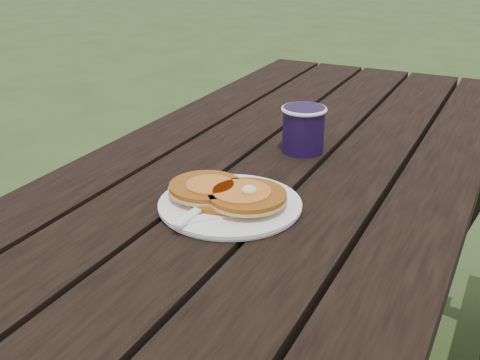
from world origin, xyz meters
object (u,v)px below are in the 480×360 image
at_px(picnic_table, 274,320).
at_px(pancake_stack, 227,194).
at_px(plate, 230,205).
at_px(coffee_cup, 303,127).

xyz_separation_m(picnic_table, pancake_stack, (0.00, -0.22, 0.41)).
relative_size(picnic_table, plate, 7.67).
bearing_deg(pancake_stack, coffee_cup, 86.54).
relative_size(plate, coffee_cup, 2.45).
xyz_separation_m(pancake_stack, coffee_cup, (0.02, 0.31, 0.03)).
xyz_separation_m(picnic_table, plate, (0.01, -0.23, 0.39)).
height_order(plate, pancake_stack, pancake_stack).
bearing_deg(picnic_table, pancake_stack, -89.47).
bearing_deg(coffee_cup, picnic_table, -104.14).
height_order(picnic_table, pancake_stack, pancake_stack).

